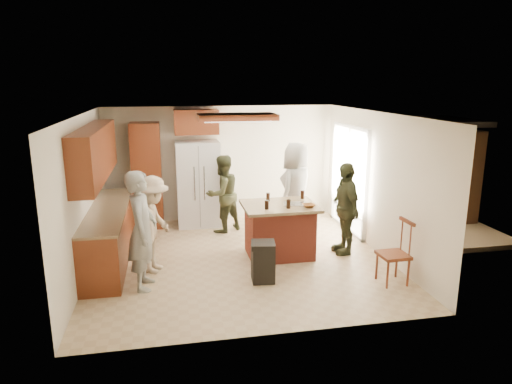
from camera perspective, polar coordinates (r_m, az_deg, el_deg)
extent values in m
plane|color=tan|center=(8.05, -2.04, -8.32)|extent=(5.00, 5.00, 0.00)
plane|color=white|center=(7.48, -2.20, 9.73)|extent=(5.00, 5.00, 0.00)
plane|color=beige|center=(10.10, -4.33, 3.58)|extent=(5.00, 0.00, 5.00)
plane|color=beige|center=(5.31, 2.09, -5.75)|extent=(5.00, 0.00, 5.00)
plane|color=beige|center=(7.71, -20.81, -0.47)|extent=(0.00, 5.00, 5.00)
plane|color=beige|center=(8.41, 14.95, 1.11)|extent=(0.00, 5.00, 5.00)
cube|color=white|center=(9.52, 11.66, 1.48)|extent=(0.02, 1.60, 2.10)
cube|color=white|center=(9.51, 11.55, 1.48)|extent=(0.08, 1.72, 2.10)
cube|color=maroon|center=(7.68, -2.43, 9.38)|extent=(1.30, 0.70, 0.10)
cube|color=white|center=(7.69, -2.43, 8.93)|extent=(1.10, 0.50, 0.02)
cube|color=olive|center=(10.46, 19.10, -4.13)|extent=(3.00, 3.00, 0.10)
cube|color=#593319|center=(11.06, 21.14, 2.27)|extent=(1.40, 1.60, 2.00)
imported|color=gray|center=(6.89, -14.07, -4.69)|extent=(0.53, 0.69, 1.79)
imported|color=#3D4126|center=(9.27, -4.20, -0.23)|extent=(0.90, 0.81, 1.58)
imported|color=#999790|center=(9.01, 5.03, 0.29)|extent=(1.07, 1.07, 1.87)
imported|color=#343820|center=(8.24, 11.09, -2.00)|extent=(0.50, 0.97, 1.65)
imported|color=tan|center=(7.48, -12.80, -3.99)|extent=(0.82, 1.12, 1.58)
cube|color=maroon|center=(8.26, -17.83, -5.17)|extent=(0.60, 3.00, 0.88)
cube|color=#846B4C|center=(8.13, -18.07, -2.09)|extent=(0.64, 3.00, 0.04)
cube|color=maroon|center=(7.95, -19.48, 4.65)|extent=(0.35, 3.00, 0.85)
cube|color=maroon|center=(9.78, -13.46, 2.01)|extent=(0.60, 0.60, 2.20)
cube|color=maroon|center=(9.63, -7.50, 8.72)|extent=(0.90, 0.60, 0.50)
cube|color=white|center=(9.75, -7.24, 1.04)|extent=(0.90, 0.72, 1.80)
cube|color=gray|center=(9.39, -7.08, 0.57)|extent=(0.01, 0.01, 1.71)
cylinder|color=silver|center=(9.34, -7.70, 1.04)|extent=(0.02, 0.02, 0.70)
cylinder|color=silver|center=(9.36, -6.48, 1.10)|extent=(0.02, 0.02, 0.70)
cube|color=#A23A29|center=(8.07, 2.93, -4.94)|extent=(1.10, 0.85, 0.88)
cube|color=olive|center=(7.94, 2.98, -1.76)|extent=(1.28, 1.03, 0.05)
cube|color=silver|center=(7.94, 4.82, -1.51)|extent=(0.43, 0.36, 0.02)
imported|color=brown|center=(7.81, 6.63, -1.70)|extent=(0.25, 0.25, 0.05)
cylinder|color=black|center=(7.62, 1.35, -1.61)|extent=(0.07, 0.07, 0.15)
cylinder|color=black|center=(8.13, 1.52, -0.63)|extent=(0.07, 0.07, 0.15)
cylinder|color=black|center=(8.34, 5.84, -0.33)|extent=(0.07, 0.07, 0.15)
cylinder|color=black|center=(7.69, 4.08, -1.50)|extent=(0.07, 0.07, 0.15)
cube|color=black|center=(7.11, 0.88, -9.00)|extent=(0.37, 0.37, 0.55)
cube|color=black|center=(6.99, 0.89, -6.62)|extent=(0.41, 0.41, 0.08)
cube|color=maroon|center=(7.28, 16.78, -7.56)|extent=(0.43, 0.43, 0.05)
cylinder|color=maroon|center=(7.15, 16.13, -9.90)|extent=(0.04, 0.04, 0.44)
cylinder|color=maroon|center=(7.32, 18.49, -9.53)|extent=(0.04, 0.04, 0.44)
cylinder|color=maroon|center=(7.42, 14.85, -8.92)|extent=(0.04, 0.04, 0.44)
cylinder|color=maroon|center=(7.58, 17.15, -8.59)|extent=(0.04, 0.04, 0.44)
cube|color=maroon|center=(7.21, 18.38, -3.52)|extent=(0.05, 0.40, 0.05)
cylinder|color=maroon|center=(7.19, 18.72, -5.69)|extent=(0.02, 0.02, 0.50)
cylinder|color=maroon|center=(7.38, 17.75, -5.11)|extent=(0.02, 0.02, 0.50)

